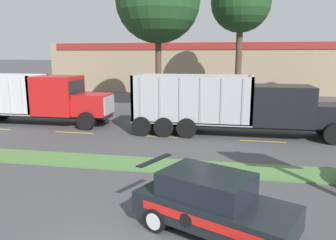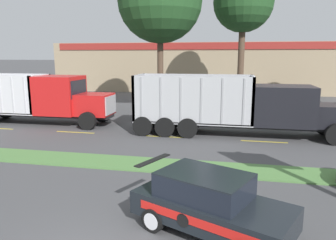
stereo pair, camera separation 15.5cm
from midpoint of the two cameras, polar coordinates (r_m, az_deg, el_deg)
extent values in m
cube|color=#517F42|center=(13.63, -1.13, -7.88)|extent=(120.00, 1.74, 0.06)
cube|color=yellow|center=(20.16, -15.60, -2.07)|extent=(2.40, 0.14, 0.01)
cube|color=yellow|center=(18.38, -0.39, -2.92)|extent=(2.40, 0.14, 0.01)
cube|color=yellow|center=(18.09, 16.63, -3.62)|extent=(2.40, 0.14, 0.01)
cube|color=black|center=(23.91, -22.88, 1.05)|extent=(11.65, 1.33, 0.18)
cube|color=red|center=(21.48, -12.45, 2.68)|extent=(2.11, 1.98, 1.35)
cube|color=#B7B7BC|center=(21.06, -9.74, 2.62)|extent=(0.06, 1.69, 1.15)
cube|color=red|center=(22.47, -18.09, 4.18)|extent=(2.65, 2.42, 2.45)
cube|color=black|center=(21.80, -15.06, 5.28)|extent=(0.04, 2.05, 1.10)
cylinder|color=silver|center=(22.49, -22.35, 5.60)|extent=(0.14, 0.14, 1.33)
cube|color=silver|center=(23.19, -21.13, 4.33)|extent=(0.16, 2.42, 2.45)
cube|color=silver|center=(26.04, -26.07, 4.61)|extent=(6.88, 0.16, 2.45)
cube|color=#BCBCC1|center=(23.40, -27.03, 3.91)|extent=(0.10, 0.04, 2.33)
cube|color=#BCBCC1|center=(22.87, -25.34, 3.92)|extent=(0.10, 0.04, 2.33)
cube|color=#BCBCC1|center=(22.37, -23.56, 3.92)|extent=(0.10, 0.04, 2.33)
cylinder|color=black|center=(20.56, -13.68, -0.17)|extent=(1.09, 0.30, 1.09)
cylinder|color=black|center=(22.69, -11.15, 0.99)|extent=(1.09, 0.30, 1.09)
cylinder|color=black|center=(26.44, -26.23, 1.47)|extent=(1.09, 0.30, 1.09)
cube|color=black|center=(19.00, 12.19, -0.73)|extent=(11.69, 1.31, 0.18)
cube|color=black|center=(19.59, 26.80, 0.69)|extent=(1.86, 1.95, 1.18)
cube|color=black|center=(19.00, 19.63, 2.42)|extent=(3.15, 2.38, 2.14)
cube|color=black|center=(19.24, 24.41, 3.30)|extent=(0.04, 2.02, 0.96)
cylinder|color=silver|center=(17.96, 14.82, 4.88)|extent=(0.14, 0.14, 1.64)
cube|color=#ADADB2|center=(19.09, 4.67, 0.01)|extent=(6.68, 2.38, 0.12)
cube|color=#ADADB2|center=(18.79, 14.67, 3.51)|extent=(0.16, 2.38, 2.59)
cube|color=#ADADB2|center=(19.53, -4.82, 4.11)|extent=(0.16, 2.38, 2.59)
cube|color=#ADADB2|center=(17.80, 4.31, 3.43)|extent=(6.68, 0.16, 2.59)
cube|color=#ADADB2|center=(19.98, 5.11, 4.26)|extent=(6.68, 0.16, 2.59)
cube|color=#99999E|center=(18.25, -4.44, 3.62)|extent=(0.10, 0.04, 2.46)
cube|color=#99999E|center=(17.98, -1.02, 3.54)|extent=(0.10, 0.04, 2.46)
cube|color=#99999E|center=(17.77, 2.49, 3.44)|extent=(0.10, 0.04, 2.46)
cube|color=#99999E|center=(17.64, 6.07, 3.33)|extent=(0.10, 0.04, 2.46)
cube|color=#99999E|center=(17.57, 9.69, 3.20)|extent=(0.10, 0.04, 2.46)
cube|color=#99999E|center=(17.57, 13.32, 3.06)|extent=(0.10, 0.04, 2.46)
cylinder|color=black|center=(20.83, 25.79, -0.82)|extent=(1.11, 0.30, 1.11)
cylinder|color=black|center=(18.54, -4.21, -1.08)|extent=(1.11, 0.30, 1.11)
cylinder|color=black|center=(20.75, -2.48, 0.26)|extent=(1.11, 0.30, 1.11)
cylinder|color=black|center=(18.24, -0.32, -1.25)|extent=(1.11, 0.30, 1.11)
cylinder|color=black|center=(20.49, 1.01, 0.13)|extent=(1.11, 0.30, 1.11)
cylinder|color=black|center=(18.03, 3.68, -1.42)|extent=(1.11, 0.30, 1.11)
cylinder|color=black|center=(20.30, 4.58, -0.01)|extent=(1.11, 0.30, 1.11)
cube|color=black|center=(8.70, 8.18, -15.24)|extent=(4.38, 3.27, 0.62)
cube|color=black|center=(8.56, 6.84, -11.26)|extent=(2.65, 2.32, 0.58)
cube|color=black|center=(8.44, 6.89, -9.31)|extent=(2.65, 2.32, 0.04)
cube|color=black|center=(9.30, -2.16, -7.02)|extent=(0.77, 1.36, 0.03)
cube|color=red|center=(7.98, 5.05, -17.24)|extent=(2.92, 1.35, 0.22)
cylinder|color=black|center=(8.15, 3.14, -17.07)|extent=(0.31, 0.15, 0.34)
cylinder|color=black|center=(9.12, 17.94, -16.57)|extent=(0.66, 0.45, 0.64)
cylinder|color=silver|center=(9.21, 18.16, -16.30)|extent=(0.41, 0.20, 0.44)
cylinder|color=black|center=(8.81, -2.07, -17.02)|extent=(0.66, 0.45, 0.64)
cylinder|color=silver|center=(8.74, -2.52, -17.28)|extent=(0.41, 0.20, 0.44)
cylinder|color=black|center=(10.05, 4.00, -13.33)|extent=(0.66, 0.45, 0.64)
cylinder|color=silver|center=(10.13, 4.32, -13.13)|extent=(0.41, 0.20, 0.44)
cube|color=#9E896B|center=(45.00, 5.59, 9.25)|extent=(35.88, 12.00, 6.00)
cube|color=maroon|center=(38.98, 4.72, 12.72)|extent=(34.09, 0.10, 0.80)
cylinder|color=brown|center=(25.66, -1.17, 8.76)|extent=(0.47, 0.47, 6.79)
sphere|color=#234C23|center=(25.95, -1.21, 20.18)|extent=(6.35, 6.35, 6.35)
cylinder|color=brown|center=(29.55, 12.71, 9.51)|extent=(0.54, 0.54, 7.51)
sphere|color=#234C23|center=(29.87, 13.15, 19.41)|extent=(5.05, 5.05, 5.05)
camera|label=1|loc=(0.08, -89.66, 0.07)|focal=35.00mm
camera|label=2|loc=(0.08, 90.34, -0.07)|focal=35.00mm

